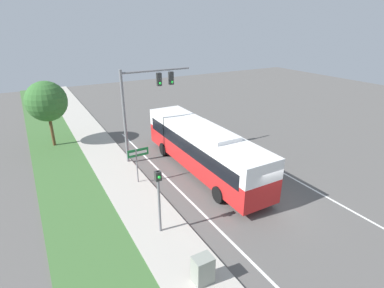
{
  "coord_description": "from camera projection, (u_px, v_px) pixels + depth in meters",
  "views": [
    {
      "loc": [
        -10.75,
        -10.43,
        9.58
      ],
      "look_at": [
        -1.27,
        6.24,
        1.69
      ],
      "focal_mm": 28.0,
      "sensor_mm": 36.0,
      "label": 1
    }
  ],
  "objects": [
    {
      "name": "pedestrian_signal",
      "position": [
        159.0,
        193.0,
        13.78
      ],
      "size": [
        0.28,
        0.34,
        3.36
      ],
      "color": "slate",
      "rests_on": "ground_plane"
    },
    {
      "name": "grass_verge",
      "position": [
        98.0,
        265.0,
        12.62
      ],
      "size": [
        3.6,
        80.0,
        0.1
      ],
      "color": "#3D6633",
      "rests_on": "ground_plane"
    },
    {
      "name": "sidewalk",
      "position": [
        167.0,
        239.0,
        14.08
      ],
      "size": [
        2.8,
        80.0,
        0.12
      ],
      "color": "#ADA89E",
      "rests_on": "ground_plane"
    },
    {
      "name": "utility_cabinet",
      "position": [
        203.0,
        270.0,
        11.54
      ],
      "size": [
        0.76,
        0.6,
        1.17
      ],
      "color": "gray",
      "rests_on": "sidewalk"
    },
    {
      "name": "roadside_tree",
      "position": [
        46.0,
        101.0,
        23.31
      ],
      "size": [
        3.15,
        3.15,
        5.27
      ],
      "color": "brown",
      "rests_on": "grass_verge"
    },
    {
      "name": "lane_divider_far",
      "position": [
        310.0,
        188.0,
        18.58
      ],
      "size": [
        0.14,
        30.0,
        0.01
      ],
      "color": "silver",
      "rests_on": "ground_plane"
    },
    {
      "name": "lane_divider_near",
      "position": [
        213.0,
        223.0,
        15.29
      ],
      "size": [
        0.14,
        30.0,
        0.01
      ],
      "color": "silver",
      "rests_on": "ground_plane"
    },
    {
      "name": "street_sign",
      "position": [
        138.0,
        158.0,
        18.44
      ],
      "size": [
        1.34,
        0.08,
        2.42
      ],
      "color": "slate",
      "rests_on": "ground_plane"
    },
    {
      "name": "bus",
      "position": [
        203.0,
        146.0,
        19.96
      ],
      "size": [
        2.68,
        12.02,
        3.32
      ],
      "color": "red",
      "rests_on": "ground_plane"
    },
    {
      "name": "ground_plane",
      "position": [
        266.0,
        204.0,
        16.94
      ],
      "size": [
        80.0,
        80.0,
        0.0
      ],
      "primitive_type": "plane",
      "color": "#565451"
    },
    {
      "name": "signal_gantry",
      "position": [
        144.0,
        97.0,
        20.75
      ],
      "size": [
        5.16,
        0.41,
        6.69
      ],
      "color": "slate",
      "rests_on": "ground_plane"
    }
  ]
}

